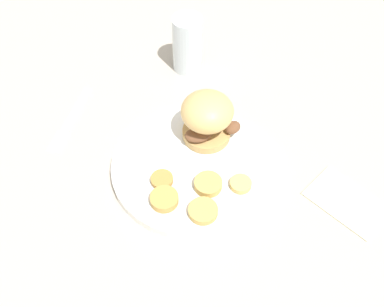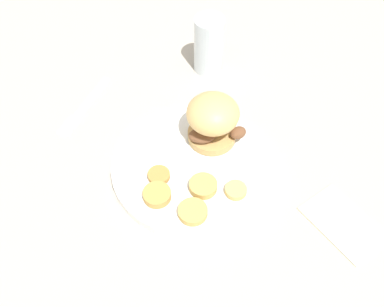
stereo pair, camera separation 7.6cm
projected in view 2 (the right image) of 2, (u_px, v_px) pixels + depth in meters
ground_plane at (192, 169)px, 0.79m from camera, size 4.00×4.00×0.00m
dinner_plate at (192, 165)px, 0.79m from camera, size 0.28×0.28×0.02m
sandwich at (213, 119)px, 0.78m from camera, size 0.09×0.11×0.09m
potato_round_0 at (159, 175)px, 0.76m from camera, size 0.04×0.04×0.01m
potato_round_1 at (157, 195)px, 0.73m from camera, size 0.05×0.05×0.01m
potato_round_2 at (236, 190)px, 0.74m from camera, size 0.04×0.04×0.01m
potato_round_3 at (203, 186)px, 0.74m from camera, size 0.05×0.05×0.01m
potato_round_4 at (193, 212)px, 0.71m from camera, size 0.05×0.05×0.01m
fork at (85, 106)px, 0.89m from camera, size 0.17×0.05×0.00m
drinking_glass at (209, 45)px, 0.91m from camera, size 0.06×0.06×0.12m
napkin at (343, 222)px, 0.72m from camera, size 0.14×0.15×0.01m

